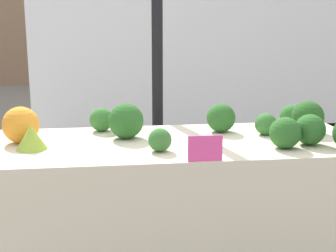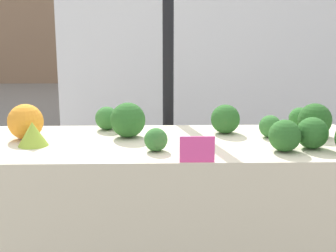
{
  "view_description": "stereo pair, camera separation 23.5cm",
  "coord_description": "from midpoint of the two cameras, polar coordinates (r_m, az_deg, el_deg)",
  "views": [
    {
      "loc": [
        -0.29,
        -2.27,
        1.46
      ],
      "look_at": [
        0.0,
        0.0,
        0.94
      ],
      "focal_mm": 50.0,
      "sensor_mm": 36.0,
      "label": 1
    },
    {
      "loc": [
        -0.06,
        -2.29,
        1.46
      ],
      "look_at": [
        0.0,
        0.0,
        0.94
      ],
      "focal_mm": 50.0,
      "sensor_mm": 36.0,
      "label": 2
    }
  ],
  "objects": [
    {
      "name": "tent_pole",
      "position": [
        2.97,
        -3.59,
        7.2
      ],
      "size": [
        0.07,
        0.07,
        2.35
      ],
      "color": "black",
      "rests_on": "ground_plane"
    },
    {
      "name": "parked_truck",
      "position": [
        6.23,
        6.69,
        11.81
      ],
      "size": [
        5.18,
        2.16,
        2.57
      ],
      "color": "white",
      "rests_on": "ground_plane"
    },
    {
      "name": "market_table",
      "position": [
        2.34,
        -2.69,
        -5.06
      ],
      "size": [
        1.98,
        0.75,
        0.86
      ],
      "color": "beige",
      "rests_on": "ground_plane"
    },
    {
      "name": "orange_cauliflower",
      "position": [
        2.47,
        -20.14,
        0.1
      ],
      "size": [
        0.18,
        0.18,
        0.18
      ],
      "color": "orange",
      "rests_on": "market_table"
    },
    {
      "name": "romanesco_head",
      "position": [
        2.33,
        -19.14,
        -1.34
      ],
      "size": [
        0.15,
        0.15,
        0.12
      ],
      "color": "#93B238",
      "rests_on": "market_table"
    },
    {
      "name": "broccoli_head_0",
      "position": [
        2.43,
        -7.91,
        0.59
      ],
      "size": [
        0.18,
        0.18,
        0.18
      ],
      "color": "#285B23",
      "rests_on": "market_table"
    },
    {
      "name": "broccoli_head_1",
      "position": [
        2.36,
        14.24,
        -0.47
      ],
      "size": [
        0.15,
        0.15,
        0.15
      ],
      "color": "#285B23",
      "rests_on": "market_table"
    },
    {
      "name": "broccoli_head_2",
      "position": [
        2.18,
        -4.09,
        -1.74
      ],
      "size": [
        0.11,
        0.11,
        0.11
      ],
      "color": "#336B2D",
      "rests_on": "market_table"
    },
    {
      "name": "broccoli_head_3",
      "position": [
        2.26,
        11.25,
        -0.86
      ],
      "size": [
        0.15,
        0.15,
        0.15
      ],
      "color": "#285B23",
      "rests_on": "market_table"
    },
    {
      "name": "broccoli_head_4",
      "position": [
        2.76,
        12.39,
        1.22
      ],
      "size": [
        0.12,
        0.12,
        0.12
      ],
      "color": "#2D6628",
      "rests_on": "market_table"
    },
    {
      "name": "broccoli_head_5",
      "position": [
        2.6,
        14.22,
        1.05
      ],
      "size": [
        0.18,
        0.18,
        0.18
      ],
      "color": "#23511E",
      "rests_on": "market_table"
    },
    {
      "name": "broccoli_head_6",
      "position": [
        2.52,
        9.25,
        0.2
      ],
      "size": [
        0.12,
        0.12,
        0.12
      ],
      "color": "#336B2D",
      "rests_on": "market_table"
    },
    {
      "name": "broccoli_head_8",
      "position": [
        2.61,
        -10.69,
        0.75
      ],
      "size": [
        0.13,
        0.13,
        0.13
      ],
      "color": "#336B2D",
      "rests_on": "market_table"
    },
    {
      "name": "broccoli_head_9",
      "position": [
        2.55,
        3.89,
        0.97
      ],
      "size": [
        0.16,
        0.16,
        0.16
      ],
      "color": "#285B23",
      "rests_on": "market_table"
    },
    {
      "name": "price_sign",
      "position": [
        2.02,
        1.25,
        -2.8
      ],
      "size": [
        0.15,
        0.01,
        0.12
      ],
      "color": "#EF4793",
      "rests_on": "market_table"
    }
  ]
}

